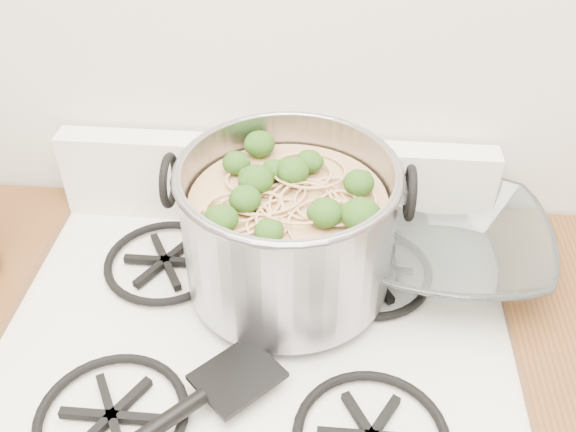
# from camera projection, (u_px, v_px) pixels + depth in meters

# --- Properties ---
(stock_pot) EXTENTS (0.36, 0.33, 0.22)m
(stock_pot) POSITION_uv_depth(u_px,v_px,m) (288.00, 229.00, 0.96)
(stock_pot) COLOR #9898A0
(stock_pot) RESTS_ON gas_range
(spatula) EXTENTS (0.42, 0.42, 0.02)m
(spatula) POSITION_uv_depth(u_px,v_px,m) (237.00, 373.00, 0.87)
(spatula) COLOR black
(spatula) RESTS_ON gas_range
(glass_bowl) EXTENTS (0.13, 0.13, 0.03)m
(glass_bowl) POSITION_uv_depth(u_px,v_px,m) (447.00, 254.00, 1.05)
(glass_bowl) COLOR white
(glass_bowl) RESTS_ON gas_range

